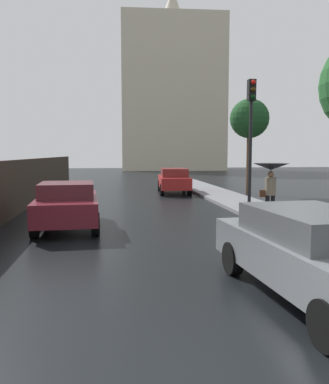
{
  "coord_description": "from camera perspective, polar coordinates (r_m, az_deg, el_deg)",
  "views": [
    {
      "loc": [
        -0.64,
        -2.82,
        2.31
      ],
      "look_at": [
        0.58,
        6.47,
        1.39
      ],
      "focal_mm": 36.85,
      "sensor_mm": 36.0,
      "label": 1
    }
  ],
  "objects": [
    {
      "name": "pedestrian_with_umbrella_near",
      "position": [
        13.64,
        15.13,
        2.6
      ],
      "size": [
        1.17,
        1.17,
        1.84
      ],
      "rotation": [
        0.0,
        0.0,
        -0.2
      ],
      "color": "black",
      "rests_on": "sidewalk_strip"
    },
    {
      "name": "traffic_light",
      "position": [
        14.6,
        12.42,
        9.84
      ],
      "size": [
        0.26,
        0.39,
        4.78
      ],
      "color": "black",
      "rests_on": "sidewalk_strip"
    },
    {
      "name": "car_red_behind_camera",
      "position": [
        22.8,
        1.37,
        1.74
      ],
      "size": [
        1.96,
        4.12,
        1.45
      ],
      "rotation": [
        0.0,
        0.0,
        -0.07
      ],
      "color": "maroon",
      "rests_on": "ground"
    },
    {
      "name": "car_grey_mid_road",
      "position": [
        6.73,
        21.16,
        -8.2
      ],
      "size": [
        2.11,
        4.7,
        1.41
      ],
      "rotation": [
        0.0,
        0.0,
        0.07
      ],
      "color": "slate",
      "rests_on": "ground"
    },
    {
      "name": "street_tree_mid",
      "position": [
        22.93,
        12.2,
        10.23
      ],
      "size": [
        2.19,
        2.19,
        5.36
      ],
      "color": "#4C3823",
      "rests_on": "ground"
    },
    {
      "name": "car_maroon_far_ahead",
      "position": [
        12.49,
        -13.87,
        -1.74
      ],
      "size": [
        2.06,
        4.17,
        1.43
      ],
      "rotation": [
        0.0,
        0.0,
        3.2
      ],
      "color": "maroon",
      "rests_on": "ground"
    },
    {
      "name": "distant_tower",
      "position": [
        57.09,
        1.13,
        13.91
      ],
      "size": [
        14.39,
        9.38,
        24.86
      ],
      "color": "beige",
      "rests_on": "ground"
    }
  ]
}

